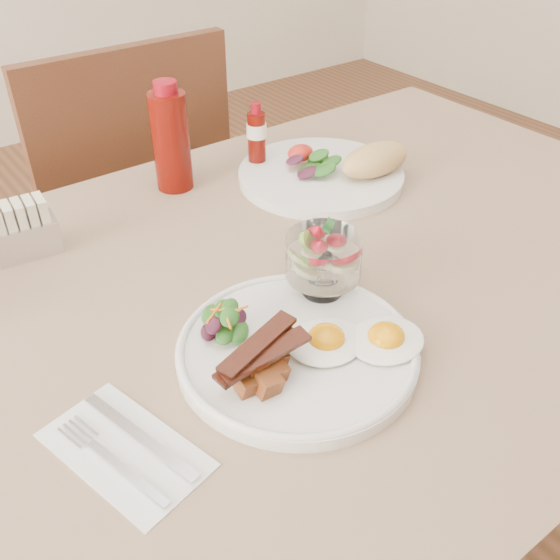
{
  "coord_description": "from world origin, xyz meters",
  "views": [
    {
      "loc": [
        -0.46,
        -0.55,
        1.25
      ],
      "look_at": [
        -0.11,
        -0.07,
        0.82
      ],
      "focal_mm": 40.0,
      "sensor_mm": 36.0,
      "label": 1
    }
  ],
  "objects": [
    {
      "name": "main_plate",
      "position": [
        -0.13,
        -0.13,
        0.76
      ],
      "size": [
        0.28,
        0.28,
        0.02
      ],
      "primitive_type": "cylinder",
      "color": "silver",
      "rests_on": "table"
    },
    {
      "name": "ketchup_bottle",
      "position": [
        -0.03,
        0.33,
        0.84
      ],
      "size": [
        0.08,
        0.08,
        0.18
      ],
      "rotation": [
        0.0,
        0.0,
        0.36
      ],
      "color": "#590A05",
      "rests_on": "table"
    },
    {
      "name": "fruit_cup",
      "position": [
        -0.04,
        -0.07,
        0.82
      ],
      "size": [
        0.1,
        0.1,
        0.1
      ],
      "rotation": [
        0.0,
        0.0,
        0.19
      ],
      "color": "white",
      "rests_on": "main_plate"
    },
    {
      "name": "sugar_caddy",
      "position": [
        -0.3,
        0.27,
        0.79
      ],
      "size": [
        0.09,
        0.06,
        0.08
      ],
      "rotation": [
        0.0,
        0.0,
        -0.1
      ],
      "color": "silver",
      "rests_on": "table"
    },
    {
      "name": "bacon_potato_pile",
      "position": [
        -0.19,
        -0.15,
        0.79
      ],
      "size": [
        0.11,
        0.07,
        0.05
      ],
      "rotation": [
        0.0,
        0.0,
        -0.34
      ],
      "color": "brown",
      "rests_on": "main_plate"
    },
    {
      "name": "fried_eggs",
      "position": [
        -0.07,
        -0.17,
        0.78
      ],
      "size": [
        0.15,
        0.12,
        0.03
      ],
      "rotation": [
        0.0,
        0.0,
        0.04
      ],
      "color": "white",
      "rests_on": "main_plate"
    },
    {
      "name": "hot_sauce_bottle",
      "position": [
        0.12,
        0.3,
        0.81
      ],
      "size": [
        0.04,
        0.04,
        0.12
      ],
      "rotation": [
        0.0,
        0.0,
        0.08
      ],
      "color": "#590A05",
      "rests_on": "table"
    },
    {
      "name": "napkin_cutlery",
      "position": [
        -0.34,
        -0.14,
        0.75
      ],
      "size": [
        0.13,
        0.19,
        0.01
      ],
      "rotation": [
        0.0,
        0.0,
        0.24
      ],
      "color": "white",
      "rests_on": "table"
    },
    {
      "name": "side_salad",
      "position": [
        -0.18,
        -0.06,
        0.79
      ],
      "size": [
        0.07,
        0.06,
        0.04
      ],
      "rotation": [
        0.0,
        0.0,
        0.18
      ],
      "color": "#1C4813",
      "rests_on": "main_plate"
    },
    {
      "name": "table",
      "position": [
        0.0,
        0.0,
        0.66
      ],
      "size": [
        1.33,
        0.88,
        0.75
      ],
      "color": "#542F1A",
      "rests_on": "ground"
    },
    {
      "name": "chair_far",
      "position": [
        0.0,
        0.66,
        0.52
      ],
      "size": [
        0.42,
        0.42,
        0.93
      ],
      "color": "#542F1A",
      "rests_on": "ground"
    },
    {
      "name": "second_plate",
      "position": [
        0.2,
        0.18,
        0.77
      ],
      "size": [
        0.29,
        0.29,
        0.07
      ],
      "rotation": [
        0.0,
        0.0,
        -0.29
      ],
      "color": "silver",
      "rests_on": "table"
    }
  ]
}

